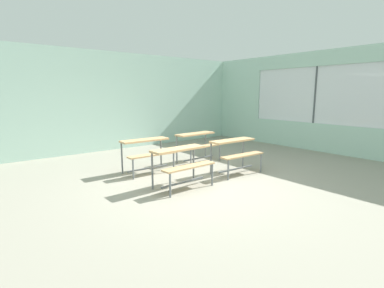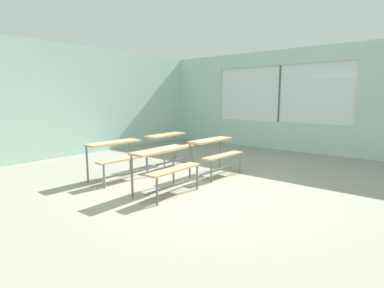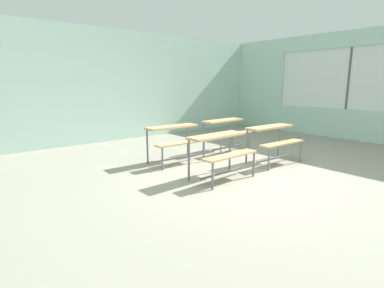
% 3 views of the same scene
% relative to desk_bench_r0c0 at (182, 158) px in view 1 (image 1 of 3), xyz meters
% --- Properties ---
extents(ground, '(10.00, 9.00, 0.05)m').
position_rel_desk_bench_r0c0_xyz_m(ground, '(0.33, -0.15, -0.59)').
color(ground, gray).
extents(wall_back, '(10.00, 0.12, 3.00)m').
position_rel_desk_bench_r0c0_xyz_m(wall_back, '(0.33, 4.35, 0.94)').
color(wall_back, silver).
rests_on(wall_back, ground).
extents(wall_right, '(0.12, 9.00, 3.00)m').
position_rel_desk_bench_r0c0_xyz_m(wall_right, '(5.33, -0.28, 0.88)').
color(wall_right, silver).
rests_on(wall_right, ground).
extents(desk_bench_r0c0, '(1.12, 0.62, 0.74)m').
position_rel_desk_bench_r0c0_xyz_m(desk_bench_r0c0, '(0.00, 0.00, 0.00)').
color(desk_bench_r0c0, tan).
rests_on(desk_bench_r0c0, ground).
extents(desk_bench_r0c1, '(1.12, 0.64, 0.74)m').
position_rel_desk_bench_r0c0_xyz_m(desk_bench_r0c1, '(1.51, 0.04, 0.00)').
color(desk_bench_r0c1, tan).
rests_on(desk_bench_r0c1, ground).
extents(desk_bench_r1c0, '(1.12, 0.62, 0.74)m').
position_rel_desk_bench_r0c0_xyz_m(desk_bench_r1c0, '(0.01, 1.31, 0.00)').
color(desk_bench_r1c0, tan).
rests_on(desk_bench_r1c0, ground).
extents(desk_bench_r1c1, '(1.12, 0.63, 0.74)m').
position_rel_desk_bench_r0c0_xyz_m(desk_bench_r1c1, '(1.54, 1.37, 0.00)').
color(desk_bench_r1c1, tan).
rests_on(desk_bench_r1c1, ground).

